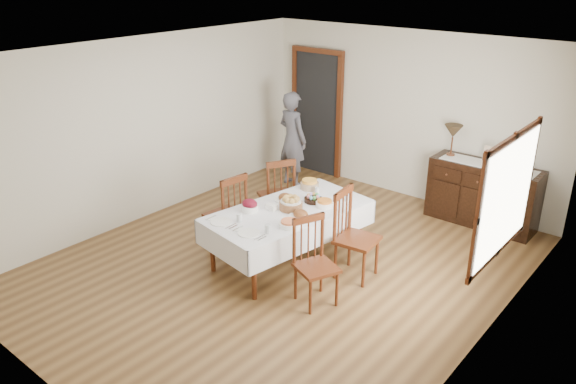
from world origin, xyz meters
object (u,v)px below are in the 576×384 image
Objects in this scene: chair_right_near at (314,261)px; person at (292,136)px; chair_right_far at (353,234)px; table_lamp at (453,132)px; chair_left_far at (278,193)px; chair_left_near at (228,212)px; sideboard at (483,194)px; dining_table at (288,216)px.

person is at bearing 65.83° from chair_right_near.
table_lamp reaches higher than chair_right_far.
chair_left_near is at bearing 24.01° from chair_left_far.
chair_right_far is (1.52, -0.41, 0.02)m from chair_left_far.
sideboard is 3.12m from person.
person reaches higher than sideboard.
chair_right_far reaches higher than chair_right_near.
dining_table is 2.01× the size of chair_right_far.
chair_right_near is (1.58, -0.25, -0.03)m from chair_left_near.
table_lamp is at bearing 154.93° from chair_left_near.
dining_table is 0.95m from chair_left_far.
chair_left_near is 0.97× the size of chair_right_far.
sideboard is at bearing -160.36° from person.
chair_left_near is 3.42m from table_lamp.
chair_left_near is 0.89m from chair_left_far.
chair_left_near is at bearing 118.83° from person.
dining_table is 2.61m from person.
sideboard is at bearing 161.79° from chair_left_far.
sideboard is (2.24, 2.86, -0.08)m from chair_left_near.
chair_right_near is 3.18m from sideboard.
dining_table is at bearing 77.94° from chair_left_far.
chair_left_near is 2.30× the size of table_lamp.
chair_left_far is (-0.71, 0.62, -0.08)m from dining_table.
chair_left_far is 0.62× the size of person.
person is (-2.39, 2.57, 0.35)m from chair_right_near.
chair_left_far is at bearing -137.54° from sideboard.
person is (-2.41, 1.83, 0.30)m from chair_right_far.
chair_left_near is 0.62× the size of person.
chair_right_far is at bearing -104.96° from sideboard.
chair_right_near is 0.73m from chair_right_far.
person reaches higher than chair_left_near.
dining_table is 2.07× the size of chair_left_near.
chair_left_near is at bearing -120.32° from table_lamp.
chair_right_near is 0.91× the size of chair_right_far.
dining_table is 1.45× the size of sideboard.
chair_right_far is at bearing 24.20° from dining_table.
chair_right_far is at bearing -91.99° from table_lamp.
dining_table is 4.77× the size of table_lamp.
chair_left_near is at bearing -152.05° from dining_table.
chair_left_near reaches higher than chair_left_far.
chair_right_near is (1.50, -1.14, -0.03)m from chair_left_far.
chair_right_far reaches higher than sideboard.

